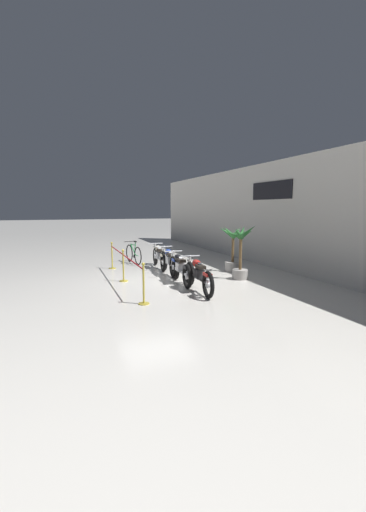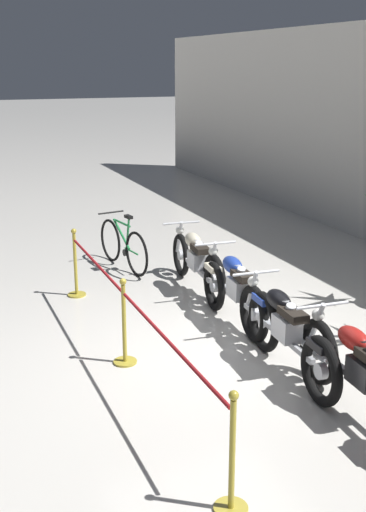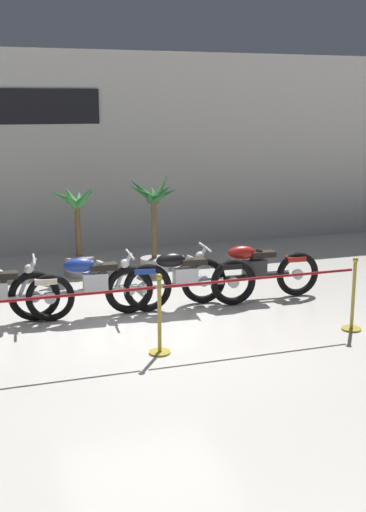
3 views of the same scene
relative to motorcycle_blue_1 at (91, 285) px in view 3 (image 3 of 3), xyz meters
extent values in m
plane|color=silver|center=(0.64, -0.63, -0.48)|extent=(120.00, 120.00, 0.00)
cube|color=silver|center=(0.64, 4.50, 1.62)|extent=(28.00, 0.25, 4.20)
cube|color=black|center=(-0.29, 4.35, 2.58)|extent=(2.64, 0.04, 0.70)
torus|color=black|center=(-0.62, -0.05, -0.12)|extent=(0.72, 0.16, 0.71)
cylinder|color=silver|center=(-0.62, -0.05, -0.12)|extent=(0.18, 0.10, 0.17)
cylinder|color=silver|center=(-1.07, 0.13, -0.10)|extent=(0.70, 0.13, 0.07)
cube|color=black|center=(-1.26, 0.01, 0.26)|extent=(0.42, 0.24, 0.09)
cube|color=beige|center=(-0.67, -0.04, 0.14)|extent=(0.33, 0.19, 0.08)
torus|color=black|center=(-0.83, 0.05, -0.10)|extent=(0.76, 0.16, 0.75)
torus|color=black|center=(0.85, -0.06, -0.10)|extent=(0.76, 0.16, 0.75)
cylinder|color=silver|center=(-0.83, 0.05, -0.10)|extent=(0.19, 0.09, 0.18)
cylinder|color=silver|center=(0.85, -0.06, -0.10)|extent=(0.19, 0.09, 0.18)
cylinder|color=silver|center=(-0.92, 0.06, 0.18)|extent=(0.31, 0.08, 0.59)
cube|color=silver|center=(0.06, -0.01, 0.06)|extent=(0.37, 0.24, 0.26)
cylinder|color=silver|center=(0.02, 0.00, 0.26)|extent=(0.19, 0.12, 0.24)
cylinder|color=silver|center=(0.10, -0.01, 0.26)|extent=(0.19, 0.12, 0.24)
cylinder|color=silver|center=(0.37, 0.11, -0.08)|extent=(0.70, 0.12, 0.07)
cube|color=#ADAFB5|center=(0.01, 0.00, -0.08)|extent=(1.35, 0.15, 0.06)
ellipsoid|color=navy|center=(-0.17, 0.01, 0.32)|extent=(0.47, 0.25, 0.22)
cube|color=black|center=(0.19, -0.02, 0.28)|extent=(0.41, 0.23, 0.09)
cube|color=navy|center=(0.80, -0.06, 0.17)|extent=(0.33, 0.18, 0.08)
cylinder|color=silver|center=(-0.81, 0.05, 0.45)|extent=(0.08, 0.62, 0.04)
sphere|color=silver|center=(-0.89, 0.06, 0.31)|extent=(0.14, 0.14, 0.14)
torus|color=black|center=(0.57, -0.04, -0.11)|extent=(0.75, 0.17, 0.74)
torus|color=black|center=(2.23, -0.15, -0.11)|extent=(0.75, 0.17, 0.74)
cylinder|color=silver|center=(0.57, -0.04, -0.11)|extent=(0.18, 0.09, 0.18)
cylinder|color=silver|center=(2.23, -0.15, -0.11)|extent=(0.18, 0.09, 0.18)
cylinder|color=silver|center=(0.48, -0.04, 0.18)|extent=(0.31, 0.08, 0.59)
cube|color=silver|center=(1.45, -0.10, 0.05)|extent=(0.37, 0.24, 0.26)
cylinder|color=silver|center=(1.40, -0.10, 0.25)|extent=(0.19, 0.12, 0.24)
cylinder|color=silver|center=(1.49, -0.11, 0.25)|extent=(0.19, 0.12, 0.24)
cylinder|color=silver|center=(1.75, 0.02, -0.09)|extent=(0.70, 0.12, 0.07)
cube|color=#ADAFB5|center=(1.40, -0.10, -0.09)|extent=(1.33, 0.15, 0.06)
ellipsoid|color=black|center=(1.22, -0.09, 0.31)|extent=(0.47, 0.25, 0.22)
cube|color=black|center=(1.58, -0.11, 0.27)|extent=(0.41, 0.23, 0.09)
cube|color=black|center=(2.18, -0.15, 0.16)|extent=(0.33, 0.18, 0.08)
cylinder|color=silver|center=(0.59, -0.05, 0.44)|extent=(0.08, 0.62, 0.04)
sphere|color=silver|center=(0.51, -0.04, 0.30)|extent=(0.14, 0.14, 0.14)
torus|color=black|center=(1.81, 0.09, -0.11)|extent=(0.74, 0.16, 0.74)
torus|color=black|center=(3.43, -0.02, -0.11)|extent=(0.74, 0.16, 0.74)
cylinder|color=silver|center=(1.81, 0.09, -0.11)|extent=(0.18, 0.09, 0.18)
cylinder|color=silver|center=(3.43, -0.02, -0.11)|extent=(0.18, 0.09, 0.18)
cylinder|color=silver|center=(1.72, 0.10, 0.17)|extent=(0.31, 0.08, 0.59)
cube|color=#2D2D30|center=(2.67, 0.03, 0.05)|extent=(0.37, 0.24, 0.26)
cylinder|color=#2D2D30|center=(2.63, 0.04, 0.25)|extent=(0.19, 0.12, 0.24)
cylinder|color=#2D2D30|center=(2.71, 0.03, 0.25)|extent=(0.19, 0.12, 0.24)
cylinder|color=silver|center=(2.98, 0.15, -0.09)|extent=(0.70, 0.12, 0.07)
cube|color=black|center=(2.62, 0.04, -0.09)|extent=(1.30, 0.15, 0.06)
ellipsoid|color=#B21E19|center=(2.44, 0.05, 0.31)|extent=(0.47, 0.25, 0.22)
cube|color=black|center=(2.80, 0.02, 0.27)|extent=(0.41, 0.23, 0.09)
cube|color=#B21E19|center=(3.38, -0.01, 0.16)|extent=(0.33, 0.18, 0.08)
cylinder|color=silver|center=(1.83, 0.09, 0.44)|extent=(0.08, 0.62, 0.04)
sphere|color=silver|center=(1.75, 0.09, 0.30)|extent=(0.14, 0.14, 0.14)
cylinder|color=gray|center=(0.21, 2.43, -0.30)|extent=(0.57, 0.57, 0.36)
cylinder|color=brown|center=(0.21, 2.43, 0.37)|extent=(0.10, 0.10, 0.97)
cone|color=#337F38|center=(0.38, 2.46, 0.98)|extent=(0.49, 0.24, 0.43)
cone|color=#337F38|center=(0.28, 2.65, 0.93)|extent=(0.29, 0.56, 0.40)
cone|color=#337F38|center=(0.12, 2.61, 0.98)|extent=(0.33, 0.51, 0.49)
cone|color=#337F38|center=(-0.01, 2.40, 0.98)|extent=(0.59, 0.24, 0.44)
cone|color=#337F38|center=(0.05, 2.25, 0.99)|extent=(0.47, 0.56, 0.52)
cone|color=#337F38|center=(0.32, 2.19, 1.02)|extent=(0.37, 0.64, 0.57)
cylinder|color=gray|center=(1.54, 2.00, -0.32)|extent=(0.52, 0.52, 0.33)
cylinder|color=brown|center=(1.54, 2.00, 0.40)|extent=(0.10, 0.10, 1.10)
cone|color=#235B28|center=(1.73, 1.97, 1.03)|extent=(0.52, 0.25, 0.34)
cone|color=#235B28|center=(1.72, 2.15, 1.13)|extent=(0.54, 0.49, 0.58)
cone|color=#235B28|center=(1.57, 2.18, 1.04)|extent=(0.23, 0.48, 0.38)
cone|color=#235B28|center=(1.36, 2.15, 1.11)|extent=(0.53, 0.50, 0.54)
cone|color=#235B28|center=(1.33, 2.03, 1.07)|extent=(0.55, 0.22, 0.41)
cone|color=#235B28|center=(1.42, 1.84, 1.01)|extent=(0.37, 0.48, 0.39)
cone|color=#235B28|center=(1.56, 1.74, 1.03)|extent=(0.20, 0.64, 0.35)
cone|color=#235B28|center=(1.65, 1.84, 1.08)|extent=(0.40, 0.49, 0.48)
cylinder|color=maroon|center=(-0.69, -1.75, 0.40)|extent=(2.39, 0.04, 0.04)
cylinder|color=maroon|center=(1.96, -1.75, 0.40)|extent=(2.71, 0.04, 0.04)
cylinder|color=gold|center=(0.55, -1.75, -0.47)|extent=(0.28, 0.28, 0.03)
cylinder|color=gold|center=(0.55, -1.75, 0.02)|extent=(0.05, 0.05, 0.95)
sphere|color=gold|center=(0.55, -1.75, 0.54)|extent=(0.08, 0.08, 0.08)
cylinder|color=gold|center=(3.38, -1.75, -0.47)|extent=(0.28, 0.28, 0.03)
cylinder|color=gold|center=(3.38, -1.75, 0.02)|extent=(0.05, 0.05, 0.95)
sphere|color=gold|center=(3.38, -1.75, 0.54)|extent=(0.08, 0.08, 0.08)
camera|label=1|loc=(11.50, -3.65, 1.92)|focal=24.00mm
camera|label=2|loc=(7.21, -3.72, 2.92)|focal=45.00mm
camera|label=3|loc=(-1.58, -9.16, 2.63)|focal=45.00mm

